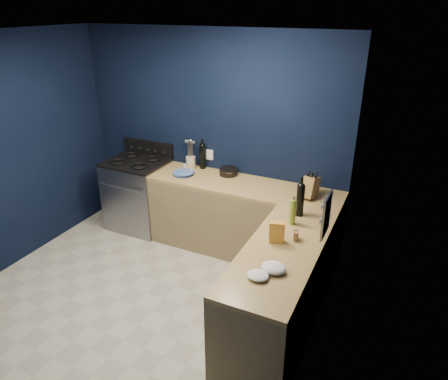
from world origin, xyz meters
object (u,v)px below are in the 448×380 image
Objects in this scene: knife_block at (311,187)px; crouton_bag at (277,232)px; plate_stack at (183,173)px; utensil_crock at (191,162)px; gas_range at (139,195)px.

knife_block is 1.04m from crouton_bag.
plate_stack is 1.29× the size of crouton_bag.
crouton_bag reaches higher than utensil_crock.
gas_range is 4.62× the size of crouton_bag.
utensil_crock is 2.01m from crouton_bag.
utensil_crock is 0.66× the size of knife_block.
plate_stack reaches higher than gas_range.
knife_block reaches higher than plate_stack.
crouton_bag is (-0.03, -1.04, -0.02)m from knife_block.
knife_block is at bearing 0.40° from gas_range.
knife_block is at bearing 70.98° from crouton_bag.
crouton_bag is at bearing -81.81° from knife_block.
plate_stack is at bearing 129.67° from crouton_bag.
plate_stack is 1.59m from knife_block.
utensil_crock is at bearing -177.16° from knife_block.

